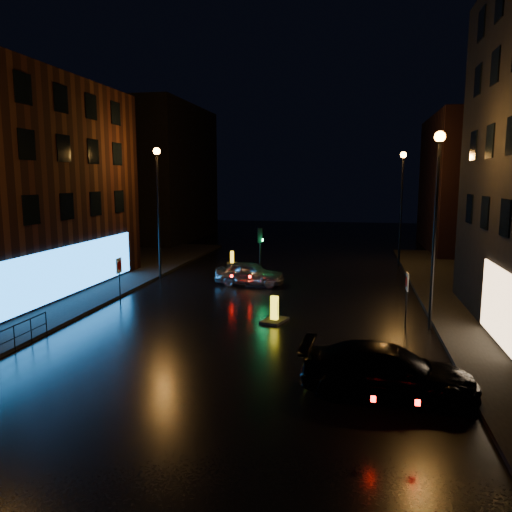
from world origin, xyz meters
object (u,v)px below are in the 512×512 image
(bollard_near, at_px, (274,316))
(traffic_signal, at_px, (260,275))
(silver_hatchback, at_px, (250,273))
(road_sign_right, at_px, (407,286))
(road_sign_left, at_px, (119,269))
(bollard_far, at_px, (232,261))
(dark_sedan, at_px, (388,371))

(bollard_near, bearing_deg, traffic_signal, 122.14)
(silver_hatchback, bearing_deg, road_sign_right, -128.11)
(road_sign_left, bearing_deg, bollard_far, 74.80)
(silver_hatchback, height_order, bollard_far, silver_hatchback)
(silver_hatchback, relative_size, bollard_near, 2.70)
(road_sign_right, bearing_deg, traffic_signal, -45.47)
(traffic_signal, bearing_deg, road_sign_right, -44.15)
(traffic_signal, height_order, road_sign_right, traffic_signal)
(traffic_signal, relative_size, silver_hatchback, 0.82)
(silver_hatchback, relative_size, road_sign_right, 1.77)
(traffic_signal, bearing_deg, bollard_near, -74.99)
(dark_sedan, distance_m, road_sign_right, 7.68)
(traffic_signal, distance_m, bollard_near, 8.55)
(dark_sedan, bearing_deg, silver_hatchback, 30.02)
(traffic_signal, bearing_deg, silver_hatchback, -127.98)
(traffic_signal, bearing_deg, bollard_far, 117.71)
(silver_hatchback, distance_m, road_sign_right, 11.15)
(bollard_far, bearing_deg, road_sign_right, -64.39)
(traffic_signal, bearing_deg, dark_sedan, -66.11)
(bollard_far, xyz_separation_m, road_sign_right, (11.41, -14.25, 1.57))
(dark_sedan, bearing_deg, bollard_near, 36.49)
(silver_hatchback, xyz_separation_m, bollard_far, (-2.89, 7.14, -0.50))
(silver_hatchback, distance_m, bollard_near, 8.09)
(silver_hatchback, bearing_deg, road_sign_left, 136.44)
(bollard_far, height_order, road_sign_left, road_sign_left)
(bollard_far, height_order, road_sign_right, road_sign_right)
(dark_sedan, xyz_separation_m, bollard_far, (-10.17, 21.76, -0.54))
(dark_sedan, relative_size, bollard_near, 3.33)
(bollard_near, distance_m, road_sign_right, 6.01)
(road_sign_right, bearing_deg, bollard_far, -52.64)
(bollard_near, relative_size, bollard_far, 1.21)
(bollard_far, bearing_deg, road_sign_left, -115.65)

